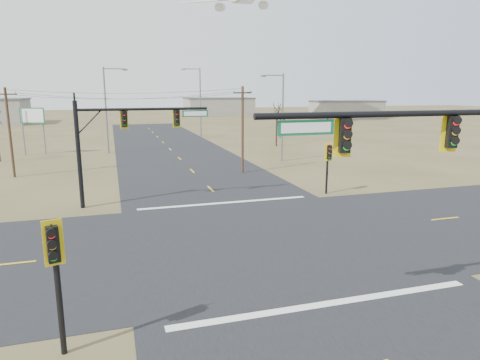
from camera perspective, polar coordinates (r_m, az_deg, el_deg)
The scene contains 19 objects.
ground at distance 23.08m, azimuth 2.77°, elevation -7.75°, with size 320.00×320.00×0.00m, color brown.
road_ew at distance 23.08m, azimuth 2.77°, elevation -7.73°, with size 160.00×14.00×0.02m, color black.
road_ns at distance 23.08m, azimuth 2.77°, elevation -7.73°, with size 14.00×160.00×0.02m, color black.
stop_bar_near at distance 16.78m, azimuth 11.67°, elevation -15.83°, with size 12.00×0.40×0.01m, color silver.
stop_bar_far at distance 29.92m, azimuth -2.03°, elevation -3.05°, with size 12.00×0.40×0.01m, color silver.
mast_arm_near at distance 16.27m, azimuth 27.23°, elevation 2.70°, with size 11.07×0.53×7.64m.
mast_arm_far at distance 29.74m, azimuth -15.18°, elevation 6.44°, with size 8.84×0.57×7.10m.
pedestal_signal_ne at distance 32.59m, azimuth 11.74°, elevation 3.12°, with size 0.65×0.55×3.93m.
pedestal_signal_sw at distance 13.39m, azimuth -23.49°, elevation -9.48°, with size 0.65×0.56×4.25m.
utility_pole_near at distance 40.17m, azimuth 0.34°, elevation 6.94°, with size 1.92×0.70×8.08m.
utility_pole_far at distance 43.27m, azimuth -28.37°, elevation 5.80°, with size 1.90×0.68×7.98m.
highway_sign at distance 57.24m, azimuth -25.93°, elevation 7.05°, with size 2.87×1.10×5.67m.
streetlight_a at distance 47.07m, azimuth 5.47°, elevation 8.91°, with size 2.62×0.24×9.45m.
streetlight_b at distance 72.65m, azimuth -5.50°, elevation 10.79°, with size 3.15×0.42×11.26m.
streetlight_c at distance 55.47m, azimuth -17.24°, elevation 9.47°, with size 2.92×0.43×10.43m.
bare_tree_c at distance 59.89m, azimuth 4.94°, elevation 9.33°, with size 2.77×2.77×6.43m.
bare_tree_d at distance 70.43m, azimuth 5.43°, elevation 9.50°, with size 2.87×2.87×5.94m.
warehouse_mid at distance 134.50m, azimuth -2.87°, elevation 9.73°, with size 20.00×12.00×5.00m, color gray.
warehouse_right at distance 122.62m, azimuth 14.00°, elevation 9.06°, with size 18.00×10.00×4.50m, color gray.
Camera 1 is at (-7.31, -20.46, 7.80)m, focal length 32.00 mm.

